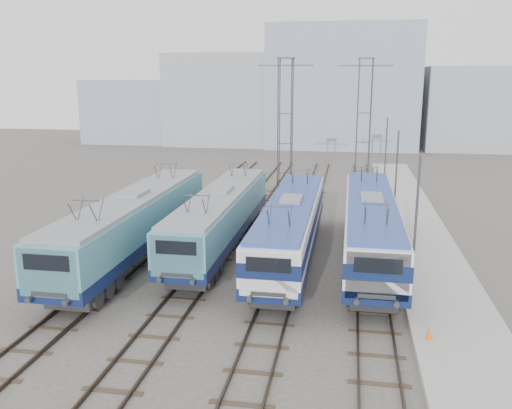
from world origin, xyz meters
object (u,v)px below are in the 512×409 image
object	(u,v)px
locomotive_far_left	(133,221)
catenary_tower_west	(285,124)
locomotive_far_right	(370,223)
mast_front	(415,229)
locomotive_center_right	(291,224)
mast_rear	(385,157)
safety_cone	(429,333)
mast_mid	(396,182)
locomotive_center_left	(221,215)
catenary_tower_east	(364,123)

from	to	relation	value
locomotive_far_left	catenary_tower_west	bearing A→B (deg)	68.19
locomotive_far_right	mast_front	xyz separation A→B (m)	(1.85, -5.12, 1.18)
locomotive_center_right	mast_rear	xyz separation A→B (m)	(6.35, 19.61, 1.25)
locomotive_far_right	safety_cone	distance (m)	10.31
locomotive_far_left	mast_mid	size ratio (longest dim) A/B	2.69
locomotive_center_left	catenary_tower_east	size ratio (longest dim) A/B	1.48
locomotive_center_left	locomotive_far_right	distance (m)	9.04
locomotive_center_left	catenary_tower_east	world-z (taller)	catenary_tower_east
locomotive_far_right	locomotive_center_right	bearing A→B (deg)	-170.83
mast_mid	safety_cone	world-z (taller)	mast_mid
mast_rear	safety_cone	distance (m)	28.97
locomotive_far_right	catenary_tower_east	bearing A→B (deg)	90.85
locomotive_center_left	mast_front	bearing A→B (deg)	-28.67
locomotive_center_left	locomotive_center_right	world-z (taller)	locomotive_center_left
locomotive_center_left	locomotive_center_right	bearing A→B (deg)	-18.88
catenary_tower_east	safety_cone	xyz separation A→B (m)	(2.31, -26.82, -6.08)
safety_cone	locomotive_far_left	bearing A→B (deg)	152.90
catenary_tower_west	mast_mid	world-z (taller)	catenary_tower_west
locomotive_far_left	mast_front	xyz separation A→B (m)	(15.35, -3.14, 1.16)
mast_front	locomotive_center_right	bearing A→B (deg)	145.31
locomotive_far_left	catenary_tower_east	bearing A→B (deg)	54.92
locomotive_far_right	mast_front	distance (m)	5.57
locomotive_center_right	locomotive_far_left	bearing A→B (deg)	-172.04
catenary_tower_west	safety_cone	bearing A→B (deg)	-70.47
locomotive_far_left	locomotive_center_left	distance (m)	5.30
catenary_tower_east	locomotive_center_left	bearing A→B (deg)	-118.57
locomotive_far_right	catenary_tower_west	distance (m)	16.90
locomotive_far_left	mast_rear	distance (m)	25.93
mast_front	locomotive_far_left	bearing A→B (deg)	168.45
locomotive_center_left	safety_cone	world-z (taller)	locomotive_center_left
mast_front	catenary_tower_west	bearing A→B (deg)	113.27
locomotive_far_left	safety_cone	xyz separation A→B (m)	(15.56, -7.96, -1.77)
locomotive_center_right	mast_front	bearing A→B (deg)	-34.69
catenary_tower_west	catenary_tower_east	world-z (taller)	same
catenary_tower_east	mast_mid	xyz separation A→B (m)	(2.10, -10.00, -3.14)
locomotive_center_left	mast_front	size ratio (longest dim) A/B	2.54
catenary_tower_west	catenary_tower_east	size ratio (longest dim) A/B	1.00
locomotive_center_left	safety_cone	xyz separation A→B (m)	(11.06, -10.76, -1.66)
locomotive_center_right	catenary_tower_west	world-z (taller)	catenary_tower_west
locomotive_far_left	mast_mid	xyz separation A→B (m)	(15.35, 8.86, 1.16)
locomotive_far_left	mast_mid	distance (m)	17.76
catenary_tower_west	mast_mid	bearing A→B (deg)	-42.93
locomotive_center_left	mast_mid	bearing A→B (deg)	29.21
locomotive_far_right	catenary_tower_east	xyz separation A→B (m)	(-0.25, 16.88, 4.32)
locomotive_center_left	catenary_tower_west	distance (m)	14.92
catenary_tower_west	locomotive_far_left	bearing A→B (deg)	-111.81
mast_mid	safety_cone	size ratio (longest dim) A/B	13.25
locomotive_far_right	mast_front	size ratio (longest dim) A/B	2.60
catenary_tower_east	mast_rear	world-z (taller)	catenary_tower_east
locomotive_center_right	catenary_tower_west	size ratio (longest dim) A/B	1.47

